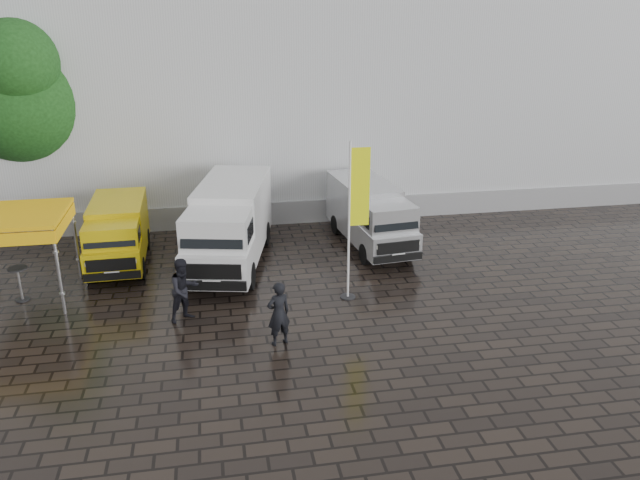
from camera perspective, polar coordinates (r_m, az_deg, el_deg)
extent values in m
plane|color=black|center=(20.08, -0.12, -5.70)|extent=(120.00, 120.00, 0.00)
cube|color=silver|center=(34.26, -1.55, 15.64)|extent=(44.00, 16.00, 12.00)
cube|color=gray|center=(27.51, 1.10, 2.76)|extent=(44.00, 0.15, 1.00)
cylinder|color=silver|center=(22.91, -21.40, -0.09)|extent=(0.10, 0.10, 2.73)
cylinder|color=silver|center=(20.37, -22.75, -2.78)|extent=(0.10, 0.10, 2.73)
cube|color=#F9B50D|center=(21.52, -26.16, 2.07)|extent=(2.98, 2.98, 0.12)
cube|color=#F9B50D|center=(20.28, -27.06, -0.02)|extent=(2.93, 0.04, 0.40)
cylinder|color=black|center=(20.42, 2.55, -5.19)|extent=(0.50, 0.50, 0.04)
cylinder|color=white|center=(19.45, 2.67, 1.59)|extent=(0.07, 0.07, 5.14)
cube|color=#F5FF0D|center=(19.19, 3.69, 4.84)|extent=(0.60, 0.03, 2.47)
cylinder|color=black|center=(28.53, -24.66, 5.18)|extent=(0.63, 0.63, 4.50)
sphere|color=#153912|center=(27.97, -25.61, 11.39)|extent=(4.95, 4.95, 4.95)
sphere|color=#153912|center=(28.82, -26.98, 15.48)|extent=(2.92, 2.92, 2.92)
cylinder|color=black|center=(22.17, -25.73, -3.65)|extent=(0.60, 0.60, 1.13)
cube|color=black|center=(27.69, 7.30, 2.66)|extent=(0.58, 0.58, 0.94)
imported|color=black|center=(17.34, -3.81, -6.73)|extent=(0.80, 0.65, 1.88)
imported|color=black|center=(19.02, -12.33, -4.48)|extent=(1.21, 1.14, 1.97)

